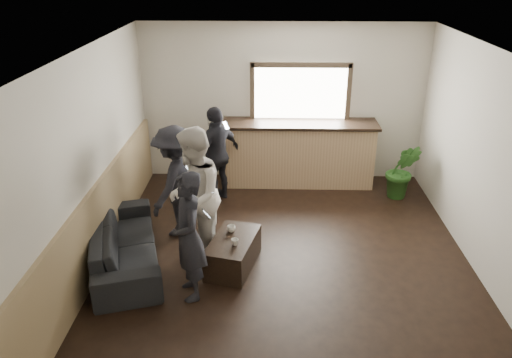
{
  "coord_description": "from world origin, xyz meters",
  "views": [
    {
      "loc": [
        -0.23,
        -5.63,
        3.82
      ],
      "look_at": [
        -0.4,
        0.4,
        1.09
      ],
      "focal_mm": 35.0,
      "sensor_mm": 36.0,
      "label": 1
    }
  ],
  "objects_px": {
    "potted_plant": "(402,171)",
    "person_d": "(217,154)",
    "person_b": "(194,196)",
    "coffee_table": "(233,252)",
    "cup_b": "(235,242)",
    "person_c": "(175,182)",
    "person_a": "(189,237)",
    "sofa": "(124,243)",
    "bar_counter": "(299,149)",
    "cup_a": "(231,229)"
  },
  "relations": [
    {
      "from": "potted_plant",
      "to": "person_d",
      "type": "xyz_separation_m",
      "value": [
        -3.1,
        -0.14,
        0.32
      ]
    },
    {
      "from": "person_b",
      "to": "person_d",
      "type": "relative_size",
      "value": 1.14
    },
    {
      "from": "coffee_table",
      "to": "cup_b",
      "type": "bearing_deg",
      "value": -76.52
    },
    {
      "from": "cup_b",
      "to": "person_c",
      "type": "bearing_deg",
      "value": 132.06
    },
    {
      "from": "person_c",
      "to": "potted_plant",
      "type": "bearing_deg",
      "value": 128.14
    },
    {
      "from": "potted_plant",
      "to": "person_a",
      "type": "relative_size",
      "value": 0.61
    },
    {
      "from": "sofa",
      "to": "person_b",
      "type": "xyz_separation_m",
      "value": [
        0.94,
        0.2,
        0.62
      ]
    },
    {
      "from": "sofa",
      "to": "coffee_table",
      "type": "distance_m",
      "value": 1.46
    },
    {
      "from": "sofa",
      "to": "person_b",
      "type": "relative_size",
      "value": 1.13
    },
    {
      "from": "sofa",
      "to": "cup_b",
      "type": "xyz_separation_m",
      "value": [
        1.49,
        -0.18,
        0.15
      ]
    },
    {
      "from": "coffee_table",
      "to": "potted_plant",
      "type": "xyz_separation_m",
      "value": [
        2.71,
        2.14,
        0.29
      ]
    },
    {
      "from": "bar_counter",
      "to": "person_c",
      "type": "distance_m",
      "value": 2.64
    },
    {
      "from": "sofa",
      "to": "cup_b",
      "type": "relative_size",
      "value": 22.88
    },
    {
      "from": "bar_counter",
      "to": "person_c",
      "type": "height_order",
      "value": "bar_counter"
    },
    {
      "from": "potted_plant",
      "to": "person_c",
      "type": "xyz_separation_m",
      "value": [
        -3.59,
        -1.27,
        0.34
      ]
    },
    {
      "from": "sofa",
      "to": "person_b",
      "type": "height_order",
      "value": "person_b"
    },
    {
      "from": "sofa",
      "to": "person_a",
      "type": "bearing_deg",
      "value": -139.98
    },
    {
      "from": "coffee_table",
      "to": "cup_a",
      "type": "distance_m",
      "value": 0.32
    },
    {
      "from": "person_a",
      "to": "person_c",
      "type": "bearing_deg",
      "value": 176.74
    },
    {
      "from": "potted_plant",
      "to": "person_a",
      "type": "bearing_deg",
      "value": -139.05
    },
    {
      "from": "cup_b",
      "to": "person_a",
      "type": "bearing_deg",
      "value": -137.12
    },
    {
      "from": "bar_counter",
      "to": "potted_plant",
      "type": "relative_size",
      "value": 2.73
    },
    {
      "from": "person_d",
      "to": "coffee_table",
      "type": "bearing_deg",
      "value": 50.54
    },
    {
      "from": "cup_a",
      "to": "cup_b",
      "type": "distance_m",
      "value": 0.34
    },
    {
      "from": "coffee_table",
      "to": "person_c",
      "type": "height_order",
      "value": "person_c"
    },
    {
      "from": "sofa",
      "to": "person_d",
      "type": "height_order",
      "value": "person_d"
    },
    {
      "from": "cup_a",
      "to": "person_b",
      "type": "distance_m",
      "value": 0.67
    },
    {
      "from": "cup_b",
      "to": "person_d",
      "type": "xyz_separation_m",
      "value": [
        -0.43,
        2.15,
        0.35
      ]
    },
    {
      "from": "potted_plant",
      "to": "person_c",
      "type": "distance_m",
      "value": 3.83
    },
    {
      "from": "sofa",
      "to": "cup_a",
      "type": "height_order",
      "value": "sofa"
    },
    {
      "from": "potted_plant",
      "to": "person_d",
      "type": "height_order",
      "value": "person_d"
    },
    {
      "from": "person_b",
      "to": "cup_b",
      "type": "bearing_deg",
      "value": 53.72
    },
    {
      "from": "person_a",
      "to": "person_d",
      "type": "bearing_deg",
      "value": 159.36
    },
    {
      "from": "cup_b",
      "to": "person_d",
      "type": "height_order",
      "value": "person_d"
    },
    {
      "from": "coffee_table",
      "to": "person_c",
      "type": "bearing_deg",
      "value": 135.39
    },
    {
      "from": "cup_b",
      "to": "potted_plant",
      "type": "xyz_separation_m",
      "value": [
        2.67,
        2.29,
        0.04
      ]
    },
    {
      "from": "cup_a",
      "to": "person_b",
      "type": "xyz_separation_m",
      "value": [
        -0.48,
        0.05,
        0.46
      ]
    },
    {
      "from": "sofa",
      "to": "person_c",
      "type": "distance_m",
      "value": 1.14
    },
    {
      "from": "cup_a",
      "to": "person_c",
      "type": "height_order",
      "value": "person_c"
    },
    {
      "from": "cup_b",
      "to": "person_c",
      "type": "height_order",
      "value": "person_c"
    },
    {
      "from": "bar_counter",
      "to": "cup_b",
      "type": "distance_m",
      "value": 3.03
    },
    {
      "from": "cup_b",
      "to": "person_a",
      "type": "height_order",
      "value": "person_a"
    },
    {
      "from": "potted_plant",
      "to": "person_c",
      "type": "relative_size",
      "value": 0.59
    },
    {
      "from": "coffee_table",
      "to": "cup_a",
      "type": "bearing_deg",
      "value": 100.29
    },
    {
      "from": "potted_plant",
      "to": "bar_counter",
      "type": "bearing_deg",
      "value": 161.35
    },
    {
      "from": "person_a",
      "to": "cup_a",
      "type": "bearing_deg",
      "value": 132.62
    },
    {
      "from": "cup_a",
      "to": "person_a",
      "type": "distance_m",
      "value": 0.98
    },
    {
      "from": "coffee_table",
      "to": "person_d",
      "type": "relative_size",
      "value": 0.58
    },
    {
      "from": "coffee_table",
      "to": "person_a",
      "type": "distance_m",
      "value": 0.98
    },
    {
      "from": "person_b",
      "to": "person_c",
      "type": "height_order",
      "value": "person_b"
    }
  ]
}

